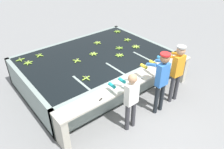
{
  "coord_description": "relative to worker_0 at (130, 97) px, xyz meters",
  "views": [
    {
      "loc": [
        -3.38,
        -3.03,
        4.05
      ],
      "look_at": [
        0.0,
        1.1,
        0.63
      ],
      "focal_mm": 35.0,
      "sensor_mm": 36.0,
      "label": 1
    }
  ],
  "objects": [
    {
      "name": "ground_plane",
      "position": [
        0.57,
        0.27,
        -0.92
      ],
      "size": [
        80.0,
        80.0,
        0.0
      ],
      "primitive_type": "plane",
      "color": "gray",
      "rests_on": "ground"
    },
    {
      "name": "wash_tank",
      "position": [
        0.57,
        2.25,
        -0.48
      ],
      "size": [
        4.45,
        3.09,
        0.9
      ],
      "color": "gray",
      "rests_on": "ground"
    },
    {
      "name": "work_ledge",
      "position": [
        0.57,
        0.49,
        -0.29
      ],
      "size": [
        4.45,
        0.45,
        0.9
      ],
      "color": "#B7B2A3",
      "rests_on": "ground"
    },
    {
      "name": "worker_0",
      "position": [
        0.0,
        0.0,
        0.0
      ],
      "size": [
        0.41,
        0.71,
        1.56
      ],
      "color": "#38383D",
      "rests_on": "ground"
    },
    {
      "name": "worker_1",
      "position": [
        0.99,
        -0.05,
        0.15
      ],
      "size": [
        0.43,
        0.73,
        1.75
      ],
      "color": "#1E2328",
      "rests_on": "ground"
    },
    {
      "name": "worker_2",
      "position": [
        1.68,
        -0.0,
        0.12
      ],
      "size": [
        0.45,
        0.74,
        1.71
      ],
      "color": "#38383D",
      "rests_on": "ground"
    },
    {
      "name": "banana_bunch_floating_0",
      "position": [
        1.19,
        2.91,
        -0.01
      ],
      "size": [
        0.27,
        0.27,
        0.08
      ],
      "color": "#9EC642",
      "rests_on": "wash_tank"
    },
    {
      "name": "banana_bunch_floating_1",
      "position": [
        -0.04,
        2.27,
        -0.01
      ],
      "size": [
        0.25,
        0.25,
        0.08
      ],
      "color": "#9EC642",
      "rests_on": "wash_tank"
    },
    {
      "name": "banana_bunch_floating_2",
      "position": [
        -0.34,
        1.31,
        -0.01
      ],
      "size": [
        0.28,
        0.28,
        0.08
      ],
      "color": "#93BC3D",
      "rests_on": "wash_tank"
    },
    {
      "name": "banana_bunch_floating_3",
      "position": [
        0.6,
        2.32,
        -0.01
      ],
      "size": [
        0.27,
        0.28,
        0.08
      ],
      "color": "#9EC642",
      "rests_on": "wash_tank"
    },
    {
      "name": "banana_bunch_floating_4",
      "position": [
        2.16,
        2.45,
        -0.01
      ],
      "size": [
        0.28,
        0.27,
        0.08
      ],
      "color": "#8CB738",
      "rests_on": "wash_tank"
    },
    {
      "name": "banana_bunch_floating_5",
      "position": [
        1.18,
        1.73,
        -0.01
      ],
      "size": [
        0.27,
        0.28,
        0.08
      ],
      "color": "#8CB738",
      "rests_on": "wash_tank"
    },
    {
      "name": "banana_bunch_floating_6",
      "position": [
        -1.31,
        3.39,
        -0.01
      ],
      "size": [
        0.28,
        0.28,
        0.08
      ],
      "color": "#7FAD33",
      "rests_on": "wash_tank"
    },
    {
      "name": "banana_bunch_floating_7",
      "position": [
        -1.2,
        3.06,
        -0.01
      ],
      "size": [
        0.28,
        0.26,
        0.08
      ],
      "color": "#8CB738",
      "rests_on": "wash_tank"
    },
    {
      "name": "banana_bunch_floating_8",
      "position": [
        -0.76,
        3.29,
        -0.01
      ],
      "size": [
        0.24,
        0.24,
        0.08
      ],
      "color": "#8CB738",
      "rests_on": "wash_tank"
    },
    {
      "name": "banana_bunch_floating_9",
      "position": [
        2.0,
        1.85,
        -0.01
      ],
      "size": [
        0.28,
        0.28,
        0.08
      ],
      "color": "#9EC642",
      "rests_on": "wash_tank"
    },
    {
      "name": "banana_bunch_floating_10",
      "position": [
        1.5,
        2.13,
        -0.01
      ],
      "size": [
        0.28,
        0.28,
        0.08
      ],
      "color": "#75A333",
      "rests_on": "wash_tank"
    },
    {
      "name": "banana_bunch_floating_11",
      "position": [
        2.4,
        3.27,
        -0.01
      ],
      "size": [
        0.26,
        0.28,
        0.08
      ],
      "color": "#7FAD33",
      "rests_on": "wash_tank"
    },
    {
      "name": "knife_0",
      "position": [
        -0.5,
        0.4,
        -0.02
      ],
      "size": [
        0.35,
        0.12,
        0.02
      ],
      "color": "silver",
      "rests_on": "work_ledge"
    },
    {
      "name": "knife_1",
      "position": [
        0.66,
        0.49,
        -0.02
      ],
      "size": [
        0.32,
        0.19,
        0.02
      ],
      "color": "silver",
      "rests_on": "work_ledge"
    }
  ]
}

